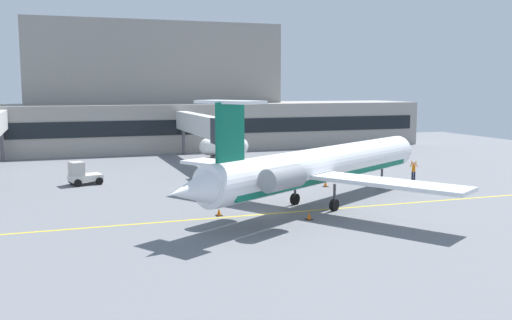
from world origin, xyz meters
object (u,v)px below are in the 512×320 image
at_px(regional_jet, 320,166).
at_px(baggage_tug, 229,163).
at_px(pushback_tractor, 82,174).
at_px(marshaller, 414,170).
at_px(fuel_tank, 224,147).

height_order(regional_jet, baggage_tug, regional_jet).
xyz_separation_m(pushback_tractor, marshaller, (31.34, -7.97, -0.01)).
bearing_deg(fuel_tank, regional_jet, -92.70).
height_order(regional_jet, marshaller, regional_jet).
relative_size(regional_jet, fuel_tank, 4.44).
xyz_separation_m(regional_jet, pushback_tractor, (-16.99, 16.36, -2.17)).
distance_m(regional_jet, fuel_tank, 32.07).
xyz_separation_m(baggage_tug, fuel_tank, (2.96, 12.18, 0.46)).
bearing_deg(pushback_tractor, regional_jet, -43.92).
distance_m(regional_jet, baggage_tug, 19.97).
bearing_deg(regional_jet, pushback_tractor, 136.08).
bearing_deg(regional_jet, baggage_tug, 94.21).
bearing_deg(baggage_tug, pushback_tractor, -167.51).
bearing_deg(fuel_tank, baggage_tug, -103.67).
bearing_deg(baggage_tug, marshaller, -35.84).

